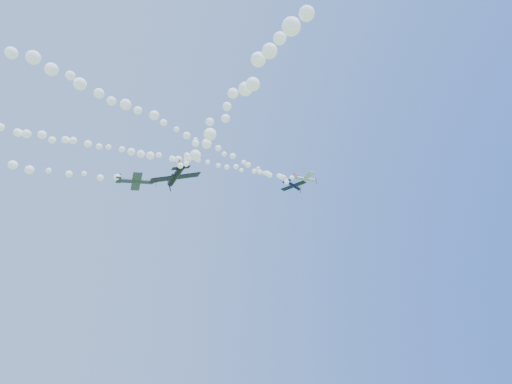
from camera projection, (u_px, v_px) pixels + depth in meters
name	position (u px, v px, depth m)	size (l,w,h in m)	color
plane_white	(305.00, 179.00, 105.60)	(6.71, 6.94, 1.91)	silver
smoke_trail_white	(140.00, 152.00, 91.22)	(75.66, 6.87, 2.86)	white
plane_navy	(293.00, 185.00, 101.24)	(6.16, 6.51, 2.47)	#0B0F33
smoke_trail_navy	(165.00, 124.00, 74.04)	(66.64, 30.51, 2.52)	white
plane_grey	(136.00, 181.00, 82.14)	(7.94, 8.37, 2.12)	#333B4A
plane_black	(175.00, 177.00, 58.97)	(6.84, 6.90, 2.60)	black
smoke_trail_black	(310.00, 1.00, 29.61)	(3.19, 65.39, 2.82)	white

